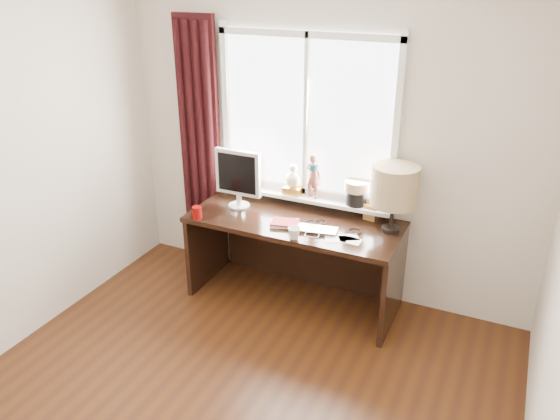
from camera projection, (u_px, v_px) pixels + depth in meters
The scene contains 14 objects.
wall_back at pixel (325, 142), 4.37m from camera, with size 3.50×2.60×0.00m, color beige.
laptop at pixel (316, 230), 4.14m from camera, with size 0.33×0.21×0.03m, color silver.
mug at pixel (294, 233), 4.01m from camera, with size 0.09×0.09×0.09m, color white.
red_cup at pixel (197, 213), 4.33m from camera, with size 0.08×0.08×0.10m, color #6F0403.
window at pixel (306, 141), 4.38m from camera, with size 1.52×0.20×1.40m.
curtain at pixel (200, 149), 4.80m from camera, with size 0.38×0.09×2.25m.
desk at pixel (299, 242), 4.51m from camera, with size 1.70×0.70×0.75m.
monitor at pixel (238, 175), 4.45m from camera, with size 0.40×0.18×0.49m.
notebook_stack at pixel (285, 223), 4.24m from camera, with size 0.26×0.23×0.03m.
brush_holder at pixel (375, 213), 4.30m from camera, with size 0.09×0.09×0.25m.
icon_frame at pixel (369, 213), 4.29m from camera, with size 0.10×0.04×0.13m.
table_lamp at pixel (395, 186), 4.00m from camera, with size 0.35×0.35×0.52m.
loose_papers at pixel (345, 239), 4.02m from camera, with size 0.28×0.24×0.00m.
desk_cables at pixel (327, 225), 4.22m from camera, with size 0.50×0.19×0.01m.
Camera 1 is at (1.44, -1.97, 2.60)m, focal length 35.00 mm.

